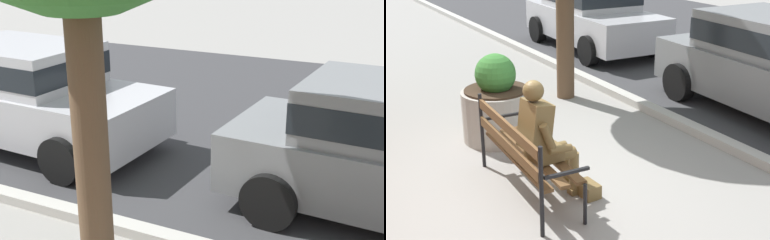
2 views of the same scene
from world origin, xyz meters
The scene contains 1 object.
parked_car_silver centered at (-5.75, 4.48, 0.84)m, with size 4.17×2.07×1.56m.
Camera 1 is at (-0.22, -1.18, 2.98)m, focal length 48.39 mm.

